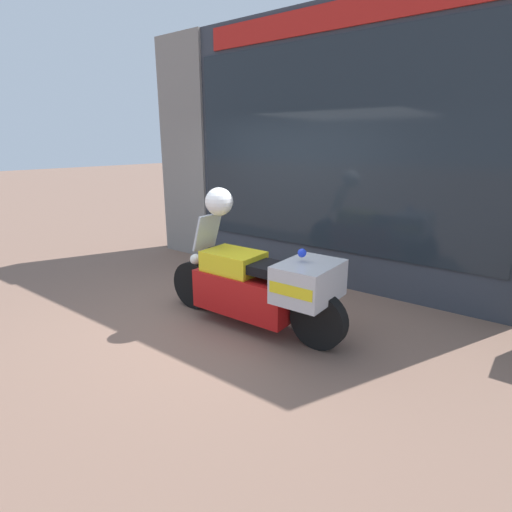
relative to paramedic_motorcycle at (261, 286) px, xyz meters
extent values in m
plane|color=#7A5B4C|center=(-0.64, -0.01, -0.52)|extent=(60.00, 60.00, 0.00)
cube|color=#333842|center=(-0.64, 1.99, 1.39)|extent=(5.93, 0.40, 3.81)
cube|color=gray|center=(-3.07, 2.01, 1.39)|extent=(1.07, 0.55, 3.81)
cube|color=#1E262D|center=(-0.14, 1.77, 1.44)|extent=(4.64, 0.02, 2.81)
cube|color=red|center=(-0.14, 1.77, 3.06)|extent=(4.17, 0.03, 0.32)
cube|color=slate|center=(-0.18, 2.00, -0.24)|extent=(4.42, 0.30, 0.55)
cube|color=silver|center=(-0.18, 2.14, 0.74)|extent=(4.42, 0.02, 1.45)
cube|color=beige|center=(-0.18, 2.00, 1.45)|extent=(4.42, 0.30, 0.02)
cube|color=navy|center=(-1.73, 2.00, 1.49)|extent=(0.18, 0.04, 0.05)
cube|color=#C68E19|center=(-0.70, 2.00, 1.49)|extent=(0.18, 0.04, 0.05)
cube|color=#B7B2A8|center=(0.34, 2.00, 1.49)|extent=(0.18, 0.04, 0.05)
cube|color=black|center=(1.37, 2.00, 1.49)|extent=(0.18, 0.04, 0.05)
cube|color=yellow|center=(-1.72, 1.93, 0.17)|extent=(0.19, 0.02, 0.27)
cube|color=red|center=(-0.69, 1.93, 0.17)|extent=(0.19, 0.02, 0.27)
cube|color=#2866B7|center=(0.33, 1.93, 0.17)|extent=(0.19, 0.03, 0.27)
cube|color=white|center=(1.36, 1.93, 0.17)|extent=(0.19, 0.04, 0.27)
cylinder|color=black|center=(-1.04, -0.01, -0.21)|extent=(0.60, 0.15, 0.60)
cylinder|color=black|center=(0.73, 0.01, -0.21)|extent=(0.60, 0.15, 0.60)
cube|color=#B71414|center=(-0.20, 0.00, -0.13)|extent=(1.21, 0.53, 0.45)
cube|color=yellow|center=(-0.39, 0.00, 0.20)|extent=(0.66, 0.47, 0.26)
cube|color=black|center=(0.07, 0.00, 0.22)|extent=(0.70, 0.40, 0.10)
cube|color=#B7B7BC|center=(0.60, 0.01, 0.18)|extent=(0.53, 0.71, 0.38)
cube|color=yellow|center=(0.60, 0.01, 0.18)|extent=(0.48, 0.72, 0.11)
cube|color=#B2BCC6|center=(-0.78, -0.01, 0.51)|extent=(0.16, 0.36, 0.43)
sphere|color=white|center=(-1.00, -0.01, 0.13)|extent=(0.14, 0.14, 0.14)
sphere|color=blue|center=(0.51, 0.01, 0.46)|extent=(0.09, 0.09, 0.09)
sphere|color=white|center=(-0.58, -0.01, 0.88)|extent=(0.32, 0.32, 0.32)
camera|label=1|loc=(2.47, -3.34, 1.53)|focal=28.00mm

